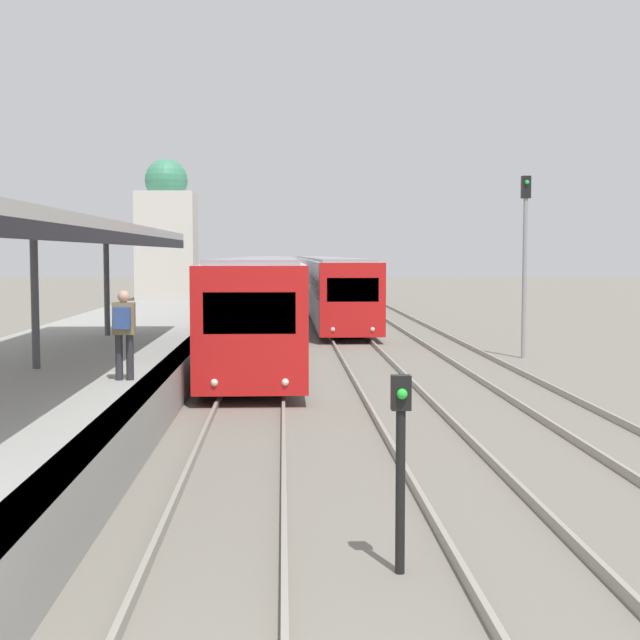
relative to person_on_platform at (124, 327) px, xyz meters
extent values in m
cube|color=beige|center=(-2.10, 1.79, 1.87)|extent=(4.00, 18.55, 0.20)
cube|color=black|center=(-0.14, 1.79, 1.65)|extent=(0.08, 18.55, 0.24)
cylinder|color=#47474C|center=(-2.10, 1.79, 0.39)|extent=(0.16, 0.16, 2.76)
cylinder|color=#47474C|center=(-2.10, 9.21, 0.39)|extent=(0.16, 0.16, 2.76)
cylinder|color=#2D2D33|center=(-0.10, 0.04, -0.56)|extent=(0.14, 0.14, 0.85)
cylinder|color=#2D2D33|center=(0.10, 0.04, -0.56)|extent=(0.14, 0.14, 0.85)
cube|color=olive|center=(0.00, 0.04, 0.16)|extent=(0.40, 0.22, 0.60)
sphere|color=tan|center=(0.00, 0.04, 0.57)|extent=(0.22, 0.22, 0.22)
cube|color=#334C8E|center=(0.00, -0.16, 0.18)|extent=(0.30, 0.18, 0.40)
cube|color=red|center=(2.23, 2.72, -0.29)|extent=(2.52, 0.70, 2.78)
cube|color=black|center=(2.23, 2.39, 0.10)|extent=(1.97, 0.04, 0.89)
sphere|color=#EFEACC|center=(1.48, 2.38, -1.38)|extent=(0.16, 0.16, 0.16)
sphere|color=#EFEACC|center=(2.99, 2.38, -1.38)|extent=(0.16, 0.16, 0.16)
cube|color=silver|center=(2.23, 11.10, -0.29)|extent=(2.52, 16.06, 2.78)
cube|color=gray|center=(2.23, 11.10, 1.16)|extent=(2.22, 15.74, 0.12)
cube|color=black|center=(2.23, 11.10, 0.02)|extent=(2.54, 14.78, 0.72)
cylinder|color=black|center=(1.16, 5.88, -1.60)|extent=(0.12, 0.70, 0.70)
cylinder|color=black|center=(3.30, 5.88, -1.60)|extent=(0.12, 0.70, 0.70)
cylinder|color=black|center=(1.16, 16.32, -1.60)|extent=(0.12, 0.70, 0.70)
cylinder|color=black|center=(3.30, 16.32, -1.60)|extent=(0.12, 0.70, 0.70)
cube|color=silver|center=(2.23, 27.51, -0.29)|extent=(2.52, 16.06, 2.78)
cube|color=gray|center=(2.23, 27.51, 1.16)|extent=(2.22, 15.74, 0.12)
cube|color=black|center=(2.23, 27.51, 0.02)|extent=(2.54, 14.78, 0.72)
cylinder|color=black|center=(1.16, 22.29, -1.60)|extent=(0.12, 0.70, 0.70)
cylinder|color=black|center=(3.30, 22.29, -1.60)|extent=(0.12, 0.70, 0.70)
cylinder|color=black|center=(1.16, 32.73, -1.60)|extent=(0.12, 0.70, 0.70)
cylinder|color=black|center=(3.30, 32.73, -1.60)|extent=(0.12, 0.70, 0.70)
cube|color=red|center=(5.49, 16.02, -0.32)|extent=(2.42, 0.70, 2.72)
cube|color=black|center=(5.49, 15.69, 0.06)|extent=(1.89, 0.04, 0.87)
sphere|color=#EFEACC|center=(4.76, 15.68, -1.38)|extent=(0.16, 0.16, 0.16)
sphere|color=#EFEACC|center=(6.21, 15.68, -1.38)|extent=(0.16, 0.16, 0.16)
cube|color=silver|center=(5.49, 23.74, -0.32)|extent=(2.42, 14.74, 2.72)
cube|color=gray|center=(5.49, 23.74, 1.10)|extent=(2.13, 14.44, 0.12)
cube|color=black|center=(5.49, 23.74, -0.02)|extent=(2.44, 13.56, 0.71)
cylinder|color=black|center=(4.46, 18.95, -1.60)|extent=(0.12, 0.70, 0.70)
cylinder|color=black|center=(6.51, 18.95, -1.60)|extent=(0.12, 0.70, 0.70)
cylinder|color=black|center=(4.46, 28.53, -1.60)|extent=(0.12, 0.70, 0.70)
cylinder|color=black|center=(6.51, 28.53, -1.60)|extent=(0.12, 0.70, 0.70)
cube|color=silver|center=(5.49, 38.83, -0.32)|extent=(2.42, 14.74, 2.72)
cube|color=gray|center=(5.49, 38.83, 1.10)|extent=(2.13, 14.44, 0.12)
cube|color=black|center=(5.49, 38.83, -0.02)|extent=(2.44, 13.56, 0.71)
cylinder|color=black|center=(4.46, 34.04, -1.60)|extent=(0.12, 0.70, 0.70)
cylinder|color=black|center=(6.51, 34.04, -1.60)|extent=(0.12, 0.70, 0.70)
cylinder|color=black|center=(4.46, 43.62, -1.60)|extent=(0.12, 0.70, 0.70)
cylinder|color=black|center=(6.51, 43.62, -1.60)|extent=(0.12, 0.70, 0.70)
cube|color=silver|center=(5.49, 53.92, -0.32)|extent=(2.42, 14.74, 2.72)
cube|color=gray|center=(5.49, 53.92, 1.10)|extent=(2.13, 14.44, 0.12)
cube|color=black|center=(5.49, 53.92, -0.02)|extent=(2.44, 13.56, 0.71)
cylinder|color=black|center=(4.46, 49.13, -1.60)|extent=(0.12, 0.70, 0.70)
cylinder|color=black|center=(6.51, 49.13, -1.60)|extent=(0.12, 0.70, 0.70)
cylinder|color=black|center=(4.46, 58.71, -1.60)|extent=(0.12, 0.70, 0.70)
cylinder|color=black|center=(6.51, 58.71, -1.60)|extent=(0.12, 0.70, 0.70)
cube|color=silver|center=(5.49, 69.01, -0.32)|extent=(2.42, 14.74, 2.72)
cube|color=gray|center=(5.49, 69.01, 1.10)|extent=(2.13, 14.44, 0.12)
cube|color=black|center=(5.49, 69.01, -0.02)|extent=(2.44, 13.56, 0.71)
cylinder|color=black|center=(4.46, 64.22, -1.60)|extent=(0.12, 0.70, 0.70)
cylinder|color=black|center=(6.51, 64.22, -1.60)|extent=(0.12, 0.70, 0.70)
cylinder|color=black|center=(4.46, 73.80, -1.60)|extent=(0.12, 0.70, 0.70)
cylinder|color=black|center=(6.51, 73.80, -1.60)|extent=(0.12, 0.70, 0.70)
cylinder|color=black|center=(4.15, -7.55, -1.10)|extent=(0.10, 0.10, 1.71)
cube|color=black|center=(4.15, -7.55, -0.06)|extent=(0.20, 0.14, 0.36)
sphere|color=green|center=(4.15, -7.64, -0.06)|extent=(0.11, 0.11, 0.11)
cylinder|color=gray|center=(10.59, 11.35, 0.92)|extent=(0.14, 0.14, 5.75)
cube|color=black|center=(10.59, 11.35, 3.45)|extent=(0.28, 0.20, 0.70)
sphere|color=green|center=(10.59, 11.23, 3.59)|extent=(0.14, 0.14, 0.14)
cube|color=silver|center=(-5.16, 46.45, 1.85)|extent=(4.00, 4.00, 7.60)
sphere|color=#3D8966|center=(-5.16, 46.45, 6.47)|extent=(2.98, 2.98, 2.98)
camera|label=1|loc=(2.94, -16.52, 1.35)|focal=50.00mm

